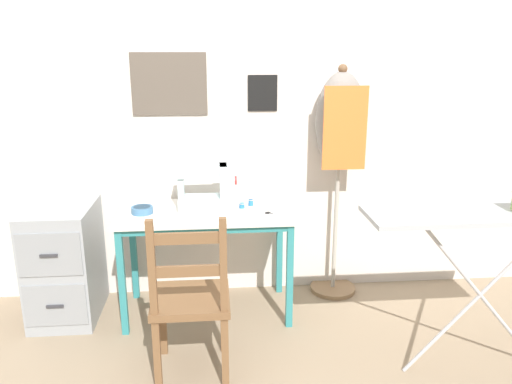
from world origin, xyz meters
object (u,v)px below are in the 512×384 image
object	(u,v)px
thread_spool_near_machine	(242,206)
thread_spool_mid_table	(251,203)
wooden_chair	(191,300)
filing_cabinet	(65,262)
sewing_machine	(210,188)
fabric_bowl	(142,210)
dress_form	(340,132)
ironing_board	(490,221)
scissors	(272,214)

from	to	relation	value
thread_spool_near_machine	thread_spool_mid_table	xyz separation A→B (m)	(0.06, 0.05, 0.00)
wooden_chair	filing_cabinet	world-z (taller)	wooden_chair
wooden_chair	thread_spool_near_machine	bearing A→B (deg)	65.35
sewing_machine	filing_cabinet	bearing A→B (deg)	179.82
fabric_bowl	filing_cabinet	world-z (taller)	fabric_bowl
thread_spool_mid_table	dress_form	world-z (taller)	dress_form
sewing_machine	dress_form	xyz separation A→B (m)	(0.86, 0.18, 0.31)
filing_cabinet	thread_spool_near_machine	bearing A→B (deg)	-0.79
filing_cabinet	ironing_board	distance (m)	2.50
scissors	thread_spool_mid_table	xyz separation A→B (m)	(-0.11, 0.18, 0.02)
filing_cabinet	dress_form	distance (m)	1.96
scissors	filing_cabinet	xyz separation A→B (m)	(-1.31, 0.15, -0.33)
sewing_machine	fabric_bowl	distance (m)	0.43
fabric_bowl	scissors	xyz separation A→B (m)	(0.79, -0.09, -0.02)
wooden_chair	dress_form	size ratio (longest dim) A/B	0.58
thread_spool_near_machine	ironing_board	bearing A→B (deg)	-32.36
fabric_bowl	ironing_board	xyz separation A→B (m)	(1.82, -0.72, 0.12)
scissors	filing_cabinet	bearing A→B (deg)	173.60
sewing_machine	thread_spool_near_machine	world-z (taller)	sewing_machine
thread_spool_mid_table	wooden_chair	world-z (taller)	wooden_chair
sewing_machine	thread_spool_mid_table	world-z (taller)	sewing_machine
scissors	dress_form	world-z (taller)	dress_form
thread_spool_near_machine	ironing_board	size ratio (longest dim) A/B	0.03
sewing_machine	scissors	distance (m)	0.42
thread_spool_near_machine	wooden_chair	world-z (taller)	wooden_chair
dress_form	scissors	bearing A→B (deg)	-146.41
sewing_machine	fabric_bowl	bearing A→B (deg)	-172.55
thread_spool_near_machine	ironing_board	world-z (taller)	ironing_board
sewing_machine	ironing_board	bearing A→B (deg)	-28.90
sewing_machine	wooden_chair	bearing A→B (deg)	-98.90
fabric_bowl	ironing_board	bearing A→B (deg)	-21.58
thread_spool_near_machine	filing_cabinet	xyz separation A→B (m)	(-1.13, 0.02, -0.35)
fabric_bowl	thread_spool_mid_table	distance (m)	0.68
wooden_chair	sewing_machine	bearing A→B (deg)	81.10
scissors	wooden_chair	xyz separation A→B (m)	(-0.48, -0.54, -0.28)
filing_cabinet	scissors	bearing A→B (deg)	-6.40
fabric_bowl	thread_spool_near_machine	world-z (taller)	fabric_bowl
scissors	sewing_machine	bearing A→B (deg)	159.07
thread_spool_near_machine	dress_form	world-z (taller)	dress_form
scissors	dress_form	bearing A→B (deg)	33.59
scissors	ironing_board	xyz separation A→B (m)	(1.03, -0.63, 0.14)
sewing_machine	ironing_board	size ratio (longest dim) A/B	0.29
scissors	ironing_board	distance (m)	1.21
scissors	thread_spool_near_machine	distance (m)	0.22
ironing_board	wooden_chair	bearing A→B (deg)	176.55
thread_spool_near_machine	dress_form	xyz separation A→B (m)	(0.66, 0.19, 0.43)
sewing_machine	thread_spool_near_machine	size ratio (longest dim) A/B	8.70
scissors	dress_form	distance (m)	0.73
scissors	dress_form	size ratio (longest dim) A/B	0.07
thread_spool_near_machine	thread_spool_mid_table	distance (m)	0.08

